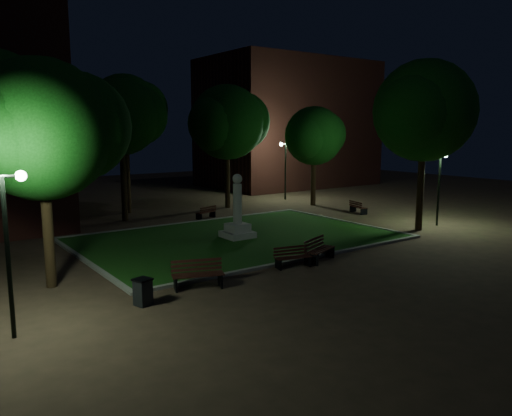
{
  "coord_description": "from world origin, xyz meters",
  "views": [
    {
      "loc": [
        -13.56,
        -18.43,
        5.43
      ],
      "look_at": [
        0.42,
        1.0,
        1.66
      ],
      "focal_mm": 35.0,
      "sensor_mm": 36.0,
      "label": 1
    }
  ],
  "objects": [
    {
      "name": "lamppost_se",
      "position": [
        11.24,
        -1.71,
        2.93
      ],
      "size": [
        1.18,
        0.28,
        4.14
      ],
      "color": "black",
      "rests_on": "ground"
    },
    {
      "name": "building_far",
      "position": [
        18.0,
        20.0,
        6.0
      ],
      "size": [
        16.0,
        10.0,
        12.0
      ],
      "primitive_type": "cube",
      "color": "#4D1F19",
      "rests_on": "ground"
    },
    {
      "name": "tree_east",
      "position": [
        9.41,
        -1.91,
        6.41
      ],
      "size": [
        6.59,
        5.38,
        9.1
      ],
      "color": "black",
      "rests_on": "ground"
    },
    {
      "name": "lamppost_sw",
      "position": [
        -11.47,
        -4.58,
        3.08
      ],
      "size": [
        1.18,
        0.28,
        4.4
      ],
      "color": "black",
      "rests_on": "ground"
    },
    {
      "name": "trash_bin",
      "position": [
        -7.7,
        -4.24,
        0.43
      ],
      "size": [
        0.63,
        0.63,
        0.86
      ],
      "color": "black",
      "rests_on": "ground"
    },
    {
      "name": "tree_west",
      "position": [
        -9.45,
        -0.65,
        5.43
      ],
      "size": [
        5.85,
        4.77,
        7.82
      ],
      "color": "black",
      "rests_on": "ground"
    },
    {
      "name": "tree_far_north",
      "position": [
        -1.34,
        12.77,
        6.67
      ],
      "size": [
        5.56,
        4.54,
        8.95
      ],
      "color": "black",
      "rests_on": "ground"
    },
    {
      "name": "tree_ne",
      "position": [
        10.83,
        8.23,
        4.99
      ],
      "size": [
        5.13,
        4.19,
        7.09
      ],
      "color": "black",
      "rests_on": "ground"
    },
    {
      "name": "ground",
      "position": [
        0.0,
        0.0,
        0.0
      ],
      "size": [
        80.0,
        80.0,
        0.0
      ],
      "primitive_type": "plane",
      "color": "#433023"
    },
    {
      "name": "bench_far_side",
      "position": [
        1.65,
        7.95,
        0.36
      ],
      "size": [
        1.47,
        0.87,
        0.76
      ],
      "rotation": [
        0.0,
        0.0,
        3.44
      ],
      "color": "black",
      "rests_on": "ground"
    },
    {
      "name": "tree_north_wl",
      "position": [
        -2.61,
        10.12,
        6.15
      ],
      "size": [
        5.46,
        4.46,
        8.39
      ],
      "color": "black",
      "rests_on": "ground"
    },
    {
      "name": "lamppost_ne",
      "position": [
        10.97,
        11.73,
        3.11
      ],
      "size": [
        1.18,
        0.28,
        4.45
      ],
      "color": "black",
      "rests_on": "ground"
    },
    {
      "name": "bench_west_near",
      "position": [
        -5.48,
        -3.74,
        0.46
      ],
      "size": [
        1.88,
        1.19,
        0.97
      ],
      "rotation": [
        0.0,
        0.0,
        -0.35
      ],
      "color": "black",
      "rests_on": "ground"
    },
    {
      "name": "tree_north_er",
      "position": [
        5.19,
        10.87,
        5.92
      ],
      "size": [
        6.31,
        5.15,
        8.5
      ],
      "color": "black",
      "rests_on": "ground"
    },
    {
      "name": "monument",
      "position": [
        0.0,
        2.0,
        0.96
      ],
      "size": [
        1.4,
        1.4,
        3.2
      ],
      "color": "gray",
      "rests_on": "lawn"
    },
    {
      "name": "lawn_kerb",
      "position": [
        0.0,
        2.0,
        0.06
      ],
      "size": [
        15.4,
        10.4,
        0.12
      ],
      "color": "slate",
      "rests_on": "ground"
    },
    {
      "name": "bench_right_side",
      "position": [
        10.69,
        3.85,
        0.38
      ],
      "size": [
        0.84,
        1.53,
        0.8
      ],
      "rotation": [
        0.0,
        0.0,
        1.33
      ],
      "color": "black",
      "rests_on": "ground"
    },
    {
      "name": "bench_near_right",
      "position": [
        0.4,
        -3.51,
        0.45
      ],
      "size": [
        1.84,
        1.18,
        0.96
      ],
      "rotation": [
        0.0,
        0.0,
        0.36
      ],
      "color": "black",
      "rests_on": "ground"
    },
    {
      "name": "bench_near_left",
      "position": [
        -1.11,
        -3.61,
        0.38
      ],
      "size": [
        1.57,
        0.84,
        0.82
      ],
      "rotation": [
        0.0,
        0.0,
        -0.23
      ],
      "color": "black",
      "rests_on": "ground"
    },
    {
      "name": "lawn",
      "position": [
        0.0,
        2.0,
        0.04
      ],
      "size": [
        15.0,
        10.0,
        0.08
      ],
      "primitive_type": "cube",
      "color": "#184511",
      "rests_on": "ground"
    }
  ]
}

